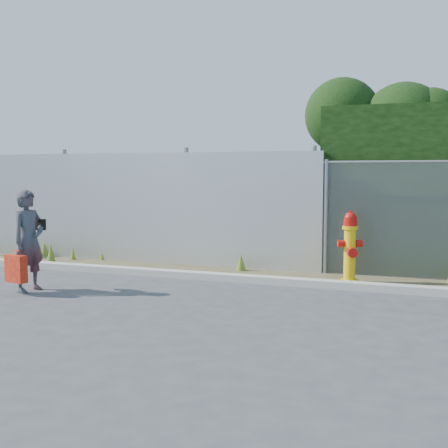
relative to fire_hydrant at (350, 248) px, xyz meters
name	(u,v)px	position (x,y,z in m)	size (l,w,h in m)	color
ground	(210,307)	(-1.57, -2.30, -0.58)	(80.00, 80.00, 0.00)	#3E3D40
curb	(249,279)	(-1.57, -0.50, -0.52)	(16.00, 0.22, 0.12)	#A7A397
weed_strip	(218,266)	(-2.39, 0.22, -0.47)	(16.00, 1.30, 0.53)	#4E442C
corrugated_fence	(114,208)	(-4.81, 0.71, 0.52)	(8.50, 0.21, 2.30)	#BABEC2
fire_hydrant	(350,248)	(0.00, 0.00, 0.00)	(0.40, 0.36, 1.20)	yellow
woman	(29,241)	(-4.55, -2.27, 0.20)	(0.57, 0.37, 1.56)	#105F68
red_tote_bag	(16,269)	(-4.58, -2.54, -0.19)	(0.37, 0.14, 0.48)	#A30915
black_shoulder_bag	(38,224)	(-4.55, -2.03, 0.43)	(0.23, 0.10, 0.17)	black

